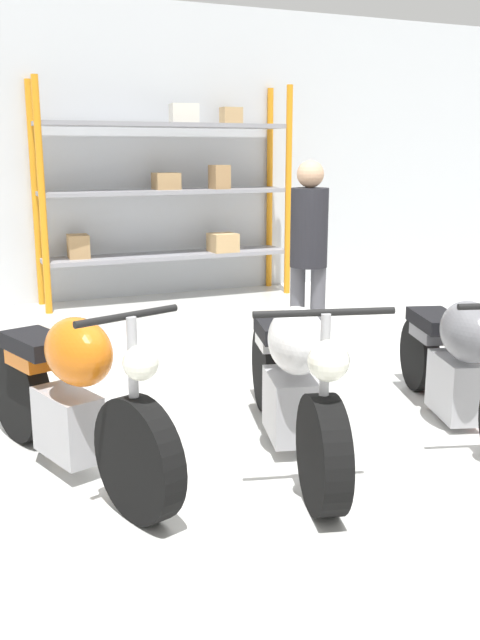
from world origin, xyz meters
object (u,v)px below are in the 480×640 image
(person_browsing, at_px, (309,245))
(motorcycle_white, at_px, (293,381))
(motorcycle_orange, at_px, (71,396))
(shelving_rack, at_px, (170,192))
(motorcycle_grey, at_px, (460,360))

(person_browsing, bearing_deg, motorcycle_white, 7.50)
(motorcycle_orange, xyz_separation_m, motorcycle_white, (1.29, -0.22, -0.01))
(person_browsing, bearing_deg, shelving_rack, -137.24)
(shelving_rack, relative_size, person_browsing, 1.81)
(shelving_rack, bearing_deg, motorcycle_grey, -85.10)
(motorcycle_grey, bearing_deg, motorcycle_white, -73.96)
(motorcycle_orange, bearing_deg, motorcycle_grey, 66.42)
(shelving_rack, height_order, person_browsing, shelving_rack)
(motorcycle_orange, height_order, motorcycle_white, motorcycle_orange)
(motorcycle_grey, relative_size, person_browsing, 1.15)
(motorcycle_orange, xyz_separation_m, motorcycle_grey, (2.52, -0.26, -0.02))
(shelving_rack, xyz_separation_m, motorcycle_orange, (-2.10, -4.64, -0.86))
(motorcycle_white, height_order, person_browsing, person_browsing)
(shelving_rack, height_order, motorcycle_white, shelving_rack)
(motorcycle_orange, height_order, motorcycle_grey, motorcycle_orange)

